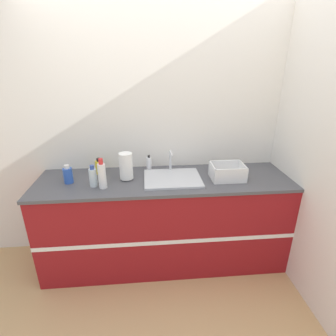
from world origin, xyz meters
name	(u,v)px	position (x,y,z in m)	size (l,w,h in m)	color
ground_plane	(168,281)	(0.00, 0.00, 0.00)	(12.00, 12.00, 0.00)	tan
wall_back	(162,131)	(0.00, 0.68, 1.30)	(4.77, 0.06, 2.60)	silver
wall_right	(295,138)	(1.21, 0.33, 1.30)	(0.06, 2.65, 2.60)	silver
counter_cabinet	(165,221)	(0.00, 0.32, 0.47)	(2.39, 0.67, 0.93)	maroon
sink	(172,178)	(0.07, 0.31, 0.95)	(0.52, 0.43, 0.22)	silver
paper_towel_roll	(126,166)	(-0.35, 0.34, 1.06)	(0.12, 0.12, 0.26)	#4C4C51
dish_rack	(227,173)	(0.58, 0.27, 0.99)	(0.30, 0.24, 0.14)	white
bottle_white_spray	(102,175)	(-0.55, 0.18, 1.05)	(0.07, 0.07, 0.27)	white
bottle_clear	(93,177)	(-0.64, 0.22, 1.02)	(0.07, 0.07, 0.20)	silver
bottle_blue	(68,175)	(-0.87, 0.32, 1.01)	(0.08, 0.08, 0.17)	#2D56B7
bottle_yellow	(99,167)	(-0.63, 0.51, 1.00)	(0.08, 0.08, 0.16)	yellow
soap_dispenser	(149,163)	(-0.14, 0.55, 1.00)	(0.05, 0.05, 0.16)	silver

